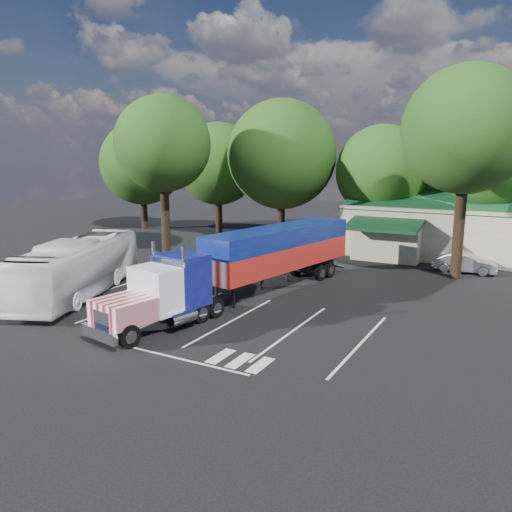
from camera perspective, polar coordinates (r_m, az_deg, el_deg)
The scene contains 14 objects.
ground at distance 31.03m, azimuth -1.96°, elevation -3.38°, with size 120.00×120.00×0.00m, color black.
event_hall at distance 43.98m, azimuth 26.44°, elevation 2.73°, with size 24.20×14.12×5.55m.
tree_row_a at distance 56.44m, azimuth -12.89°, elevation 10.30°, with size 9.00×9.00×11.68m.
tree_row_b at distance 52.01m, azimuth -4.34°, elevation 10.45°, with size 8.40×8.40×11.35m.
tree_row_c at distance 46.67m, azimuth 2.96°, elevation 11.49°, with size 10.00×10.00×13.05m.
tree_row_d at distance 44.77m, azimuth 14.25°, elevation 9.32°, with size 8.00×8.00×10.60m.
tree_row_e at distance 43.84m, azimuth 26.15°, elevation 10.46°, with size 9.60×9.60×12.90m.
tree_near_left at distance 41.00m, azimuth -10.61°, elevation 12.44°, with size 7.60×7.60×12.65m.
tree_near_right at distance 34.53m, azimuth 22.94°, elevation 13.09°, with size 8.00×8.00×13.50m.
semi_truck at distance 28.14m, azimuth -0.21°, elevation -0.26°, with size 5.65×18.80×3.92m.
woman at distance 30.06m, azimuth 0.65°, elevation -2.19°, with size 0.62×0.41×1.69m, color black.
bicycle at distance 32.59m, azimuth 3.38°, elevation -1.84°, with size 0.61×1.76×0.92m, color black.
tour_bus at distance 30.40m, azimuth -19.55°, elevation -1.19°, with size 2.73×11.66×3.25m, color white.
silver_sedan at distance 37.15m, azimuth 22.78°, elevation -0.74°, with size 1.43×4.11×1.35m, color #AAACB2.
Camera 1 is at (15.39, -25.78, 7.84)m, focal length 35.00 mm.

